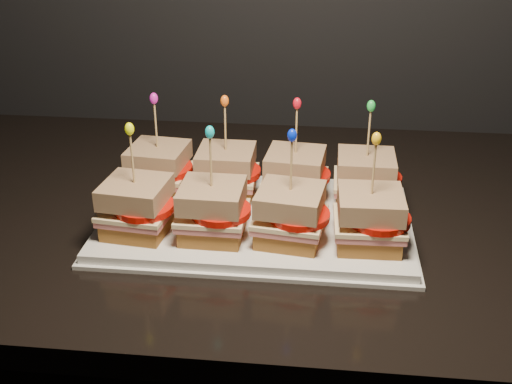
# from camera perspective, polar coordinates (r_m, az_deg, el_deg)

# --- Properties ---
(granite_slab) EXTENTS (2.67, 0.72, 0.04)m
(granite_slab) POSITION_cam_1_polar(r_m,az_deg,el_deg) (1.07, -17.35, -0.99)
(granite_slab) COLOR black
(granite_slab) RESTS_ON cabinet
(platter) EXTENTS (0.43, 0.27, 0.02)m
(platter) POSITION_cam_1_polar(r_m,az_deg,el_deg) (0.92, 0.00, -2.57)
(platter) COLOR white
(platter) RESTS_ON granite_slab
(platter_rim) EXTENTS (0.44, 0.28, 0.01)m
(platter_rim) POSITION_cam_1_polar(r_m,az_deg,el_deg) (0.92, 0.00, -2.89)
(platter_rim) COLOR white
(platter_rim) RESTS_ON granite_slab
(sandwich_0_bread_bot) EXTENTS (0.09, 0.09, 0.02)m
(sandwich_0_bread_bot) POSITION_cam_1_polar(r_m,az_deg,el_deg) (0.99, -8.51, 0.67)
(sandwich_0_bread_bot) COLOR brown
(sandwich_0_bread_bot) RESTS_ON platter
(sandwich_0_ham) EXTENTS (0.10, 0.09, 0.01)m
(sandwich_0_ham) POSITION_cam_1_polar(r_m,az_deg,el_deg) (0.98, -8.57, 1.46)
(sandwich_0_ham) COLOR #CA5558
(sandwich_0_ham) RESTS_ON sandwich_0_bread_bot
(sandwich_0_cheese) EXTENTS (0.10, 0.10, 0.01)m
(sandwich_0_cheese) POSITION_cam_1_polar(r_m,az_deg,el_deg) (0.98, -8.60, 1.83)
(sandwich_0_cheese) COLOR #FADEA3
(sandwich_0_cheese) RESTS_ON sandwich_0_ham
(sandwich_0_tomato) EXTENTS (0.08, 0.08, 0.01)m
(sandwich_0_tomato) POSITION_cam_1_polar(r_m,az_deg,el_deg) (0.97, -8.03, 2.06)
(sandwich_0_tomato) COLOR red
(sandwich_0_tomato) RESTS_ON sandwich_0_cheese
(sandwich_0_bread_top) EXTENTS (0.09, 0.09, 0.03)m
(sandwich_0_bread_top) POSITION_cam_1_polar(r_m,az_deg,el_deg) (0.97, -8.70, 3.23)
(sandwich_0_bread_top) COLOR brown
(sandwich_0_bread_top) RESTS_ON sandwich_0_tomato
(sandwich_0_pick) EXTENTS (0.00, 0.00, 0.09)m
(sandwich_0_pick) POSITION_cam_1_polar(r_m,az_deg,el_deg) (0.96, -8.88, 5.65)
(sandwich_0_pick) COLOR tan
(sandwich_0_pick) RESTS_ON sandwich_0_bread_top
(sandwich_0_frill) EXTENTS (0.01, 0.01, 0.02)m
(sandwich_0_frill) POSITION_cam_1_polar(r_m,az_deg,el_deg) (0.94, -9.07, 8.22)
(sandwich_0_frill) COLOR #CF1DAA
(sandwich_0_frill) RESTS_ON sandwich_0_pick
(sandwich_1_bread_bot) EXTENTS (0.08, 0.08, 0.02)m
(sandwich_1_bread_bot) POSITION_cam_1_polar(r_m,az_deg,el_deg) (0.97, -2.62, 0.39)
(sandwich_1_bread_bot) COLOR brown
(sandwich_1_bread_bot) RESTS_ON platter
(sandwich_1_ham) EXTENTS (0.09, 0.09, 0.01)m
(sandwich_1_ham) POSITION_cam_1_polar(r_m,az_deg,el_deg) (0.96, -2.64, 1.20)
(sandwich_1_ham) COLOR #CA5558
(sandwich_1_ham) RESTS_ON sandwich_1_bread_bot
(sandwich_1_cheese) EXTENTS (0.09, 0.09, 0.01)m
(sandwich_1_cheese) POSITION_cam_1_polar(r_m,az_deg,el_deg) (0.96, -2.65, 1.58)
(sandwich_1_cheese) COLOR #FADEA3
(sandwich_1_cheese) RESTS_ON sandwich_1_ham
(sandwich_1_tomato) EXTENTS (0.08, 0.08, 0.01)m
(sandwich_1_tomato) POSITION_cam_1_polar(r_m,az_deg,el_deg) (0.95, -2.00, 1.81)
(sandwich_1_tomato) COLOR red
(sandwich_1_tomato) RESTS_ON sandwich_1_cheese
(sandwich_1_bread_top) EXTENTS (0.08, 0.08, 0.03)m
(sandwich_1_bread_top) POSITION_cam_1_polar(r_m,az_deg,el_deg) (0.95, -2.68, 3.00)
(sandwich_1_bread_top) COLOR brown
(sandwich_1_bread_top) RESTS_ON sandwich_1_tomato
(sandwich_1_pick) EXTENTS (0.00, 0.00, 0.09)m
(sandwich_1_pick) POSITION_cam_1_polar(r_m,az_deg,el_deg) (0.93, -2.74, 5.48)
(sandwich_1_pick) COLOR tan
(sandwich_1_pick) RESTS_ON sandwich_1_bread_top
(sandwich_1_frill) EXTENTS (0.01, 0.01, 0.02)m
(sandwich_1_frill) POSITION_cam_1_polar(r_m,az_deg,el_deg) (0.92, -2.80, 8.10)
(sandwich_1_frill) COLOR orange
(sandwich_1_frill) RESTS_ON sandwich_1_pick
(sandwich_2_bread_bot) EXTENTS (0.09, 0.09, 0.02)m
(sandwich_2_bread_bot) POSITION_cam_1_polar(r_m,az_deg,el_deg) (0.96, 3.44, 0.10)
(sandwich_2_bread_bot) COLOR brown
(sandwich_2_bread_bot) RESTS_ON platter
(sandwich_2_ham) EXTENTS (0.10, 0.09, 0.01)m
(sandwich_2_ham) POSITION_cam_1_polar(r_m,az_deg,el_deg) (0.96, 3.47, 0.92)
(sandwich_2_ham) COLOR #CA5558
(sandwich_2_ham) RESTS_ON sandwich_2_bread_bot
(sandwich_2_cheese) EXTENTS (0.10, 0.10, 0.01)m
(sandwich_2_cheese) POSITION_cam_1_polar(r_m,az_deg,el_deg) (0.95, 3.48, 1.30)
(sandwich_2_cheese) COLOR #FADEA3
(sandwich_2_cheese) RESTS_ON sandwich_2_ham
(sandwich_2_tomato) EXTENTS (0.08, 0.08, 0.01)m
(sandwich_2_tomato) POSITION_cam_1_polar(r_m,az_deg,el_deg) (0.94, 4.20, 1.52)
(sandwich_2_tomato) COLOR red
(sandwich_2_tomato) RESTS_ON sandwich_2_cheese
(sandwich_2_bread_top) EXTENTS (0.09, 0.09, 0.03)m
(sandwich_2_bread_top) POSITION_cam_1_polar(r_m,az_deg,el_deg) (0.94, 3.52, 2.73)
(sandwich_2_bread_top) COLOR brown
(sandwich_2_bread_top) RESTS_ON sandwich_2_tomato
(sandwich_2_pick) EXTENTS (0.00, 0.00, 0.09)m
(sandwich_2_pick) POSITION_cam_1_polar(r_m,az_deg,el_deg) (0.92, 3.60, 5.23)
(sandwich_2_pick) COLOR tan
(sandwich_2_pick) RESTS_ON sandwich_2_bread_top
(sandwich_2_frill) EXTENTS (0.01, 0.01, 0.02)m
(sandwich_2_frill) POSITION_cam_1_polar(r_m,az_deg,el_deg) (0.91, 3.68, 7.87)
(sandwich_2_frill) COLOR red
(sandwich_2_frill) RESTS_ON sandwich_2_pick
(sandwich_3_bread_bot) EXTENTS (0.08, 0.08, 0.02)m
(sandwich_3_bread_bot) POSITION_cam_1_polar(r_m,az_deg,el_deg) (0.96, 9.56, -0.19)
(sandwich_3_bread_bot) COLOR brown
(sandwich_3_bread_bot) RESTS_ON platter
(sandwich_3_ham) EXTENTS (0.09, 0.09, 0.01)m
(sandwich_3_ham) POSITION_cam_1_polar(r_m,az_deg,el_deg) (0.96, 9.62, 0.62)
(sandwich_3_ham) COLOR #CA5558
(sandwich_3_ham) RESTS_ON sandwich_3_bread_bot
(sandwich_3_cheese) EXTENTS (0.09, 0.09, 0.01)m
(sandwich_3_cheese) POSITION_cam_1_polar(r_m,az_deg,el_deg) (0.95, 9.65, 1.00)
(sandwich_3_cheese) COLOR #FADEA3
(sandwich_3_cheese) RESTS_ON sandwich_3_ham
(sandwich_3_tomato) EXTENTS (0.08, 0.08, 0.01)m
(sandwich_3_tomato) POSITION_cam_1_polar(r_m,az_deg,el_deg) (0.95, 10.43, 1.22)
(sandwich_3_tomato) COLOR red
(sandwich_3_tomato) RESTS_ON sandwich_3_cheese
(sandwich_3_bread_top) EXTENTS (0.08, 0.08, 0.03)m
(sandwich_3_bread_top) POSITION_cam_1_polar(r_m,az_deg,el_deg) (0.94, 9.77, 2.43)
(sandwich_3_bread_top) COLOR brown
(sandwich_3_bread_top) RESTS_ON sandwich_3_tomato
(sandwich_3_pick) EXTENTS (0.00, 0.00, 0.09)m
(sandwich_3_pick) POSITION_cam_1_polar(r_m,az_deg,el_deg) (0.93, 9.98, 4.91)
(sandwich_3_pick) COLOR tan
(sandwich_3_pick) RESTS_ON sandwich_3_bread_top
(sandwich_3_frill) EXTENTS (0.01, 0.01, 0.02)m
(sandwich_3_frill) POSITION_cam_1_polar(r_m,az_deg,el_deg) (0.91, 10.20, 7.54)
(sandwich_3_frill) COLOR green
(sandwich_3_frill) RESTS_ON sandwich_3_pick
(sandwich_4_bread_bot) EXTENTS (0.09, 0.09, 0.02)m
(sandwich_4_bread_bot) POSITION_cam_1_polar(r_m,az_deg,el_deg) (0.89, -10.42, -2.79)
(sandwich_4_bread_bot) COLOR brown
(sandwich_4_bread_bot) RESTS_ON platter
(sandwich_4_ham) EXTENTS (0.10, 0.09, 0.01)m
(sandwich_4_ham) POSITION_cam_1_polar(r_m,az_deg,el_deg) (0.88, -10.50, -1.92)
(sandwich_4_ham) COLOR #CA5558
(sandwich_4_ham) RESTS_ON sandwich_4_bread_bot
(sandwich_4_cheese) EXTENTS (0.10, 0.10, 0.01)m
(sandwich_4_cheese) POSITION_cam_1_polar(r_m,az_deg,el_deg) (0.88, -10.54, -1.52)
(sandwich_4_cheese) COLOR #FADEA3
(sandwich_4_cheese) RESTS_ON sandwich_4_ham
(sandwich_4_tomato) EXTENTS (0.08, 0.08, 0.01)m
(sandwich_4_tomato) POSITION_cam_1_polar(r_m,az_deg,el_deg) (0.86, -9.92, -1.31)
(sandwich_4_tomato) COLOR red
(sandwich_4_tomato) RESTS_ON sandwich_4_cheese
(sandwich_4_bread_top) EXTENTS (0.09, 0.09, 0.03)m
(sandwich_4_bread_top) POSITION_cam_1_polar(r_m,az_deg,el_deg) (0.86, -10.68, 0.01)
(sandwich_4_bread_top) COLOR brown
(sandwich_4_bread_top) RESTS_ON sandwich_4_tomato
(sandwich_4_pick) EXTENTS (0.00, 0.00, 0.09)m
(sandwich_4_pick) POSITION_cam_1_polar(r_m,az_deg,el_deg) (0.85, -10.92, 2.68)
(sandwich_4_pick) COLOR tan
(sandwich_4_pick) RESTS_ON sandwich_4_bread_top
(sandwich_4_frill) EXTENTS (0.01, 0.01, 0.02)m
(sandwich_4_frill) POSITION_cam_1_polar(r_m,az_deg,el_deg) (0.83, -11.19, 5.53)
(sandwich_4_frill) COLOR #E5F208
(sandwich_4_frill) RESTS_ON sandwich_4_pick
(sandwich_5_bread_bot) EXTENTS (0.08, 0.08, 0.02)m
(sandwich_5_bread_bot) POSITION_cam_1_polar(r_m,az_deg,el_deg) (0.86, -3.84, -3.18)
(sandwich_5_bread_bot) COLOR brown
(sandwich_5_bread_bot) RESTS_ON platter
(sandwich_5_ham) EXTENTS (0.09, 0.09, 0.01)m
(sandwich_5_ham) POSITION_cam_1_polar(r_m,az_deg,el_deg) (0.86, -3.87, -2.30)
(sandwich_5_ham) COLOR #CA5558
(sandwich_5_ham) RESTS_ON sandwich_5_bread_bot
(sandwich_5_cheese) EXTENTS (0.09, 0.09, 0.01)m
(sandwich_5_cheese) POSITION_cam_1_polar(r_m,az_deg,el_deg) (0.85, -3.89, -1.89)
(sandwich_5_cheese) COLOR #FADEA3
(sandwich_5_cheese) RESTS_ON sandwich_5_ham
(sandwich_5_tomato) EXTENTS (0.08, 0.08, 0.01)m
(sandwich_5_tomato) POSITION_cam_1_polar(r_m,az_deg,el_deg) (0.84, -3.16, -1.67)
(sandwich_5_tomato) COLOR red
(sandwich_5_tomato) RESTS_ON sandwich_5_cheese
(sandwich_5_bread_top) EXTENTS (0.08, 0.08, 0.03)m
(sandwich_5_bread_top) POSITION_cam_1_polar(r_m,az_deg,el_deg) (0.84, -3.94, -0.33)
(sandwich_5_bread_top) COLOR brown
(sandwich_5_bread_top) RESTS_ON sandwich_5_tomato
(sandwich_5_pick) EXTENTS (0.00, 0.00, 0.09)m
(sandwich_5_pick) POSITION_cam_1_polar(r_m,az_deg,el_deg) (0.82, -4.03, 2.41)
(sandwich_5_pick) COLOR tan
(sandwich_5_pick) RESTS_ON sandwich_5_bread_top
(sandwich_5_frill) EXTENTS (0.01, 0.01, 0.02)m
(sandwich_5_frill) POSITION_cam_1_polar(r_m,az_deg,el_deg) (0.80, -4.13, 5.34)
(sandwich_5_frill) COLOR #0BAEB4
(sandwich_5_frill) RESTS_ON sandwich_5_pick
(sandwich_6_bread_bot) EXTENTS (0.09, 0.09, 0.02)m
(sandwich_6_bread_bot) POSITION_cam_1_polar(r_m,az_deg,el_deg) (0.85, 2.99, -3.55)
(sandwich_6_bread_bot) COLOR brown
(sandwich_6_bread_bot) RESTS_ON platter
(sandwich_6_ham) EXTENTS (0.10, 0.10, 0.01)m
(sandwich_6_ham) POSITION_cam_1_polar(r_m,az_deg,el_deg) (0.85, 3.02, -2.66)
(sandwich_6_ham) COLOR #CA5558
(sandwich_6_ham) RESTS_ON sandwich_6_bread_bot
(sandwich_6_cheese) EXTENTS (0.10, 0.10, 0.01)m
(sandwich_6_cheese) POSITION_cam_1_polar(r_m,az_deg,el_deg) (0.84, 3.03, -2.25)
(sandwich_6_cheese) COLOR #FADEA3
(sandwich_6_cheese) RESTS_ON sandwich_6_ham
(sandwich_6_tomato) EXTENTS (0.08, 0.08, 0.01)m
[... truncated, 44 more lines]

